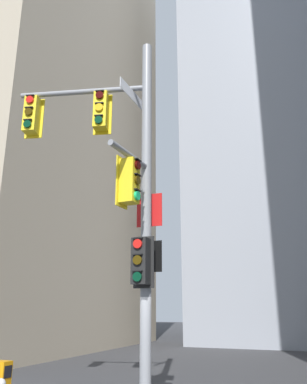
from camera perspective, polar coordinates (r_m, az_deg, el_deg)
The scene contains 4 objects.
building_tower_left at distance 31.33m, azimuth -20.61°, elevation 10.29°, with size 16.98×16.98×31.74m, color tan.
building_mid_block at distance 34.55m, azimuth 20.15°, elevation 5.18°, with size 15.42×15.42×28.96m, color #9399A3.
signal_pole_assembly at distance 9.35m, azimuth -4.80°, elevation 1.07°, with size 3.61×2.49×8.99m.
newspaper_box at distance 12.54m, azimuth -21.33°, elevation -23.92°, with size 0.45×0.36×0.87m.
Camera 1 is at (3.49, -8.23, 2.26)m, focal length 36.66 mm.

